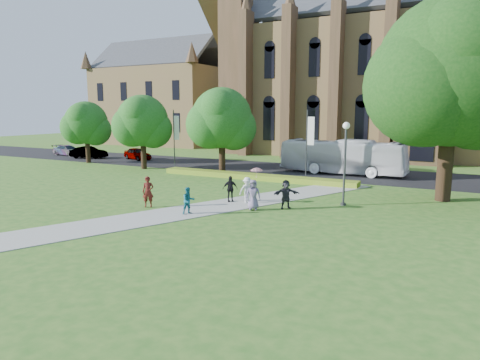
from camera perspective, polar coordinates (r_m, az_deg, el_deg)
The scene contains 24 objects.
ground at distance 25.13m, azimuth -7.15°, elevation -4.50°, with size 160.00×160.00×0.00m, color #2D671E.
road at distance 42.78m, azimuth 8.32°, elevation 1.21°, with size 160.00×10.00×0.02m, color black.
footpath at distance 25.93m, azimuth -5.89°, elevation -4.00°, with size 3.20×30.00×0.04m, color #B2B2A8.
flower_hedge at distance 37.29m, azimuth 1.93°, elevation 0.45°, with size 18.00×1.40×0.45m, color #AAA922.
cathedral at distance 60.25m, azimuth 24.62°, elevation 15.19°, with size 52.60×18.25×28.00m.
building_west at distance 78.47m, azimuth -10.24°, elevation 11.54°, with size 22.00×14.00×18.30m.
streetlamp at distance 27.40m, azimuth 13.85°, elevation 3.44°, with size 0.44×0.44×5.24m.
large_tree at distance 31.08m, azimuth 26.46°, elevation 12.79°, with size 9.60×9.60×13.20m.
street_tree_0 at distance 44.70m, azimuth -12.89°, elevation 7.68°, with size 5.20×5.20×7.50m.
street_tree_1 at distance 39.88m, azimuth -2.44°, elevation 8.24°, with size 5.60×5.60×8.05m.
street_tree_2 at distance 51.68m, azimuth -19.81°, elevation 7.18°, with size 4.80×4.80×6.95m.
banner_pole_0 at distance 37.23m, azimuth 9.04°, elevation 5.23°, with size 0.70×0.10×6.00m.
banner_pole_1 at distance 43.77m, azimuth -8.67°, elevation 5.83°, with size 0.70×0.10×6.00m.
tour_coach at distance 41.22m, azimuth 13.47°, elevation 3.03°, with size 2.72×11.63×3.24m, color silver.
car_0 at distance 53.41m, azimuth -13.51°, elevation 3.44°, with size 1.70×4.22×1.44m, color gray.
car_1 at distance 56.50m, azimuth -19.52°, elevation 3.49°, with size 1.56×4.47×1.47m, color gray.
car_2 at distance 61.21m, azimuth -21.97°, elevation 3.69°, with size 1.86×4.58×1.33m, color gray.
pedestrian_0 at distance 26.95m, azimuth -12.16°, elevation -1.54°, with size 0.69×0.46×1.91m, color #4D1711.
pedestrian_1 at distance 24.78m, azimuth -6.89°, elevation -2.75°, with size 0.76×0.59×1.56m, color #18697B.
pedestrian_2 at distance 27.56m, azimuth 0.97°, elevation -1.34°, with size 1.08×0.62×1.67m, color white.
pedestrian_3 at distance 27.94m, azimuth -1.33°, elevation -1.17°, with size 0.99×0.41×1.69m, color black.
pedestrian_4 at distance 25.67m, azimuth 1.77°, elevation -1.97°, with size 0.89×0.58×1.82m, color slate.
pedestrian_5 at distance 26.16m, azimuth 6.14°, elevation -1.88°, with size 1.62×0.52×1.75m, color #2B2931.
parasol at distance 25.47m, azimuth 2.25°, elevation 0.74°, with size 0.72×0.72×0.63m, color #E7A3BB.
Camera 1 is at (14.03, -19.97, 5.98)m, focal length 32.00 mm.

